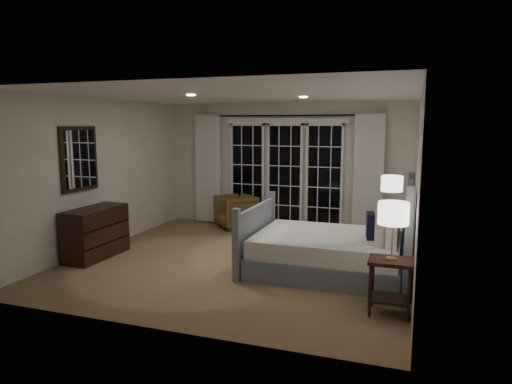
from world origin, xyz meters
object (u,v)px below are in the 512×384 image
(nightstand_left, at_px, (390,278))
(dresser, at_px, (96,233))
(nightstand_right, at_px, (390,230))
(lamp_left, at_px, (393,214))
(bed, at_px, (332,250))
(armchair, at_px, (236,211))
(lamp_right, at_px, (392,184))

(nightstand_left, xyz_separation_m, dresser, (-4.49, 0.75, -0.01))
(nightstand_right, relative_size, lamp_left, 1.02)
(bed, distance_m, nightstand_right, 1.32)
(armchair, relative_size, dresser, 0.65)
(armchair, bearing_deg, lamp_right, 24.77)
(bed, xyz_separation_m, lamp_right, (0.72, 1.10, 0.83))
(nightstand_left, distance_m, dresser, 4.55)
(dresser, bearing_deg, nightstand_left, -9.50)
(nightstand_left, height_order, nightstand_right, nightstand_right)
(lamp_left, bearing_deg, dresser, 170.50)
(nightstand_left, bearing_deg, lamp_left, 90.00)
(bed, height_order, lamp_left, bed)
(lamp_left, bearing_deg, lamp_right, 93.08)
(bed, height_order, dresser, bed)
(lamp_right, bearing_deg, armchair, 160.20)
(nightstand_right, bearing_deg, lamp_left, -86.92)
(nightstand_left, relative_size, dresser, 0.56)
(bed, relative_size, nightstand_right, 3.41)
(nightstand_left, relative_size, nightstand_right, 0.96)
(nightstand_left, distance_m, lamp_right, 2.44)
(bed, xyz_separation_m, armchair, (-2.34, 2.20, 0.01))
(nightstand_left, relative_size, armchair, 0.85)
(armchair, bearing_deg, lamp_left, -2.49)
(lamp_right, distance_m, dresser, 4.70)
(nightstand_left, height_order, armchair, armchair)
(nightstand_right, relative_size, armchair, 0.89)
(lamp_left, bearing_deg, bed, 124.74)
(bed, xyz_separation_m, nightstand_right, (0.72, 1.10, 0.10))
(nightstand_left, height_order, lamp_left, lamp_left)
(nightstand_right, xyz_separation_m, lamp_left, (0.12, -2.32, 0.70))
(lamp_left, relative_size, armchair, 0.87)
(nightstand_left, distance_m, nightstand_right, 2.32)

